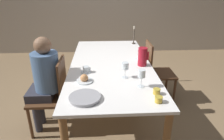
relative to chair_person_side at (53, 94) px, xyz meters
The scene contains 16 objects.
ground_plane 0.91m from the chair_person_side, 23.76° to the left, with size 20.00×20.00×0.00m, color #7F6647.
wall_back 3.27m from the chair_person_side, 77.25° to the left, with size 10.00×0.06×2.60m.
dining_table 0.78m from the chair_person_side, 23.76° to the left, with size 1.03×2.19×0.74m.
chair_person_side is the anchor object (origin of this frame).
chair_opposite 1.53m from the chair_person_side, 24.19° to the left, with size 0.42×0.42×0.92m.
person_seated 0.23m from the chair_person_side, 159.89° to the left, with size 0.39×0.41×1.18m.
red_pitcher 1.18m from the chair_person_side, 11.53° to the left, with size 0.14×0.11×0.23m.
wine_glass_water 0.93m from the chair_person_side, ahead, with size 0.08×0.08×0.18m.
wine_glass_juice 1.10m from the chair_person_side, 19.22° to the right, with size 0.08×0.08×0.19m.
teacup_near_person 0.49m from the chair_person_side, ahead, with size 0.13×0.13×0.07m.
teacup_across 1.23m from the chair_person_side, 21.29° to the left, with size 0.13×0.13×0.07m.
serving_tray 0.74m from the chair_person_side, 52.18° to the right, with size 0.29×0.29×0.03m.
bread_plate 0.52m from the chair_person_side, 25.99° to the right, with size 0.18×0.18×0.08m.
jam_jar_amber 1.28m from the chair_person_side, 30.58° to the right, with size 0.07×0.07×0.06m.
jam_jar_red 1.23m from the chair_person_side, 24.36° to the right, with size 0.07×0.07×0.06m.
candlestick_tall 1.70m from the chair_person_side, 46.58° to the left, with size 0.06×0.06×0.30m.
Camera 1 is at (-0.12, -2.41, 1.70)m, focal length 32.00 mm.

